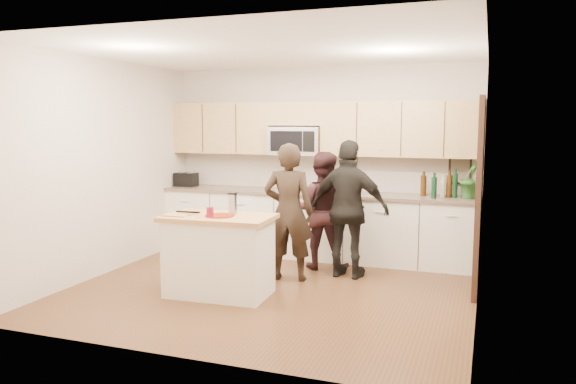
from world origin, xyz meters
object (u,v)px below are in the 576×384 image
(island, at_px, (219,255))
(toaster, at_px, (186,180))
(woman_left, at_px, (289,212))
(woman_center, at_px, (322,210))
(woman_right, at_px, (349,209))

(island, relative_size, toaster, 3.72)
(woman_left, distance_m, woman_center, 0.70)
(toaster, bearing_deg, woman_right, -17.06)
(woman_center, relative_size, woman_right, 0.90)
(island, bearing_deg, woman_left, 55.75)
(woman_right, bearing_deg, island, 51.54)
(island, relative_size, woman_left, 0.74)
(toaster, height_order, woman_left, woman_left)
(woman_center, xyz_separation_m, woman_right, (0.44, -0.31, 0.08))
(island, xyz_separation_m, woman_left, (0.52, 0.85, 0.38))
(woman_center, bearing_deg, toaster, -18.88)
(island, bearing_deg, toaster, 124.98)
(island, xyz_separation_m, toaster, (-1.58, 2.04, 0.59))
(island, height_order, toaster, toaster)
(woman_right, bearing_deg, toaster, -10.81)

